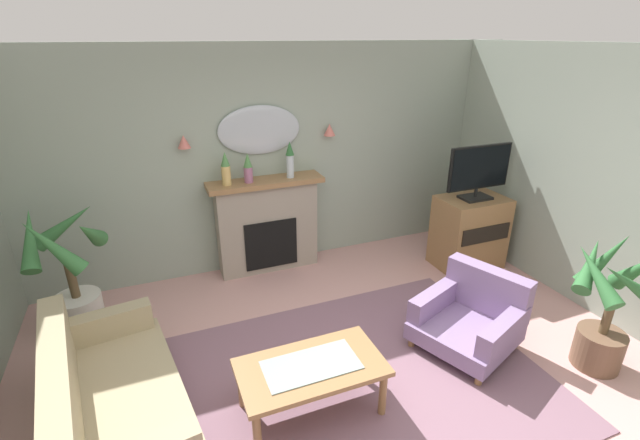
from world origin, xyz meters
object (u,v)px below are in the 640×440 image
object	(u,v)px
fireplace	(268,226)
potted_plant_tall_palm	(610,306)
mantel_vase_right	(226,169)
coffee_table	(311,371)
wall_mirror	(260,130)
wall_sconce_left	(184,142)
wall_sconce_right	(330,130)
mantel_vase_left	(290,159)
floral_couch	(104,395)
tv_flatscreen	(479,171)
mantel_vase_centre	(248,168)
tv_cabinet	(469,232)
armchair_in_corner	(472,316)
potted_plant_corner_palm	(71,278)

from	to	relation	value
fireplace	potted_plant_tall_palm	size ratio (longest dim) A/B	1.13
mantel_vase_right	coffee_table	bearing A→B (deg)	-87.06
wall_mirror	coffee_table	size ratio (longest dim) A/B	0.87
wall_sconce_left	wall_sconce_right	world-z (taller)	same
mantel_vase_left	floral_couch	xyz separation A→B (m)	(-2.08, -1.92, -1.07)
mantel_vase_right	mantel_vase_left	world-z (taller)	mantel_vase_left
wall_sconce_right	tv_flatscreen	distance (m)	1.83
fireplace	wall_mirror	distance (m)	1.15
mantel_vase_right	mantel_vase_centre	size ratio (longest dim) A/B	1.12
mantel_vase_right	mantel_vase_centre	xyz separation A→B (m)	(0.25, 0.00, -0.02)
wall_mirror	wall_sconce_left	size ratio (longest dim) A/B	6.86
wall_sconce_left	potted_plant_tall_palm	distance (m)	4.33
mantel_vase_left	wall_sconce_right	size ratio (longest dim) A/B	3.07
tv_cabinet	wall_sconce_left	bearing A→B (deg)	163.43
fireplace	mantel_vase_centre	xyz separation A→B (m)	(-0.20, -0.03, 0.76)
wall_sconce_right	floral_couch	size ratio (longest dim) A/B	0.08
floral_couch	armchair_in_corner	size ratio (longest dim) A/B	1.71
wall_sconce_left	floral_couch	xyz separation A→B (m)	(-0.93, -2.04, -1.34)
wall_sconce_left	tv_cabinet	xyz separation A→B (m)	(3.19, -0.95, -1.21)
potted_plant_corner_palm	wall_sconce_right	bearing A→B (deg)	12.03
tv_flatscreen	potted_plant_tall_palm	bearing A→B (deg)	-94.60
tv_flatscreen	coffee_table	bearing A→B (deg)	-151.30
mantel_vase_left	potted_plant_corner_palm	size ratio (longest dim) A/B	0.32
mantel_vase_left	tv_flatscreen	xyz separation A→B (m)	(2.04, -0.85, -0.14)
coffee_table	potted_plant_tall_palm	bearing A→B (deg)	-10.31
coffee_table	potted_plant_corner_palm	bearing A→B (deg)	133.95
coffee_table	armchair_in_corner	world-z (taller)	armchair_in_corner
potted_plant_tall_palm	wall_sconce_left	bearing A→B (deg)	136.40
tv_flatscreen	potted_plant_tall_palm	distance (m)	2.03
coffee_table	wall_mirror	bearing A→B (deg)	82.42
mantel_vase_centre	floral_couch	size ratio (longest dim) A/B	0.19
fireplace	coffee_table	xyz separation A→B (m)	(-0.33, -2.34, -0.19)
floral_couch	armchair_in_corner	bearing A→B (deg)	-3.62
mantel_vase_left	wall_mirror	bearing A→B (deg)	150.46
mantel_vase_left	wall_sconce_left	xyz separation A→B (m)	(-1.15, 0.12, 0.27)
mantel_vase_right	tv_flatscreen	xyz separation A→B (m)	(2.79, -0.85, -0.10)
wall_sconce_right	floral_couch	world-z (taller)	wall_sconce_right
tv_flatscreen	potted_plant_corner_palm	xyz separation A→B (m)	(-4.42, 0.35, -0.66)
mantel_vase_centre	mantel_vase_left	bearing A→B (deg)	0.00
tv_cabinet	tv_flatscreen	bearing A→B (deg)	-90.00
mantel_vase_centre	tv_flatscreen	world-z (taller)	tv_flatscreen
wall_sconce_right	armchair_in_corner	world-z (taller)	wall_sconce_right
mantel_vase_left	wall_sconce_right	distance (m)	0.62
wall_mirror	tv_flatscreen	bearing A→B (deg)	-23.54
wall_mirror	wall_sconce_right	size ratio (longest dim) A/B	6.86
wall_sconce_left	tv_flatscreen	world-z (taller)	wall_sconce_left
wall_sconce_right	armchair_in_corner	distance (m)	2.66
mantel_vase_centre	wall_sconce_right	xyz separation A→B (m)	(1.05, 0.12, 0.33)
fireplace	wall_sconce_right	world-z (taller)	wall_sconce_right
floral_couch	tv_flatscreen	size ratio (longest dim) A/B	2.15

